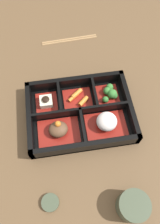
{
  "coord_description": "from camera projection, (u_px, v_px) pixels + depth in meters",
  "views": [
    {
      "loc": [
        0.05,
        0.3,
        0.63
      ],
      "look_at": [
        0.0,
        0.0,
        0.03
      ],
      "focal_mm": 35.0,
      "sensor_mm": 36.0,
      "label": 1
    }
  ],
  "objects": [
    {
      "name": "tea_cup",
      "position": [
        133.0,
        206.0,
        0.55
      ],
      "size": [
        0.08,
        0.08,
        0.06
      ],
      "color": "#424C38",
      "rests_on": "ground_plane"
    },
    {
      "name": "bento_rim",
      "position": [
        80.0,
        111.0,
        0.67
      ],
      "size": [
        0.32,
        0.24,
        0.05
      ],
      "color": "black",
      "rests_on": "ground_plane"
    },
    {
      "name": "ground_plane",
      "position": [
        80.0,
        116.0,
        0.69
      ],
      "size": [
        3.0,
        3.0,
        0.0
      ],
      "primitive_type": "plane",
      "color": "brown"
    },
    {
      "name": "bowl_stew",
      "position": [
        58.0,
        130.0,
        0.64
      ],
      "size": [
        0.12,
        0.09,
        0.05
      ],
      "color": "maroon",
      "rests_on": "bento_base"
    },
    {
      "name": "chopsticks",
      "position": [
        69.0,
        39.0,
        0.84
      ],
      "size": [
        0.21,
        0.03,
        0.01
      ],
      "color": "#A87F51",
      "rests_on": "ground_plane"
    },
    {
      "name": "bowl_tofu",
      "position": [
        46.0,
        102.0,
        0.69
      ],
      "size": [
        0.07,
        0.08,
        0.03
      ],
      "color": "maroon",
      "rests_on": "bento_base"
    },
    {
      "name": "bento_base",
      "position": [
        80.0,
        115.0,
        0.69
      ],
      "size": [
        0.32,
        0.24,
        0.01
      ],
      "color": "black",
      "rests_on": "ground_plane"
    },
    {
      "name": "sauce_dish",
      "position": [
        50.0,
        202.0,
        0.57
      ],
      "size": [
        0.05,
        0.05,
        0.01
      ],
      "color": "#424C38",
      "rests_on": "ground_plane"
    },
    {
      "name": "bowl_rice",
      "position": [
        107.0,
        122.0,
        0.65
      ],
      "size": [
        0.12,
        0.09,
        0.05
      ],
      "color": "maroon",
      "rests_on": "bento_base"
    },
    {
      "name": "bowl_greens",
      "position": [
        110.0,
        93.0,
        0.7
      ],
      "size": [
        0.07,
        0.08,
        0.04
      ],
      "color": "maroon",
      "rests_on": "bento_base"
    },
    {
      "name": "bowl_carrots",
      "position": [
        78.0,
        99.0,
        0.7
      ],
      "size": [
        0.09,
        0.08,
        0.02
      ],
      "color": "maroon",
      "rests_on": "bento_base"
    }
  ]
}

